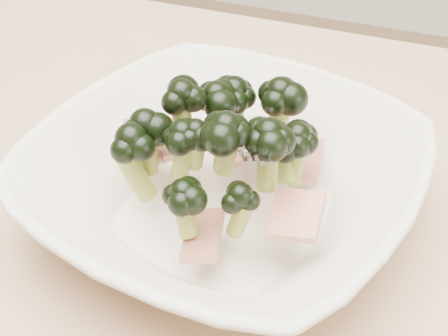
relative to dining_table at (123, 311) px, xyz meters
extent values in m
cube|color=tan|center=(0.00, 0.00, 0.08)|extent=(1.20, 0.80, 0.04)
imported|color=beige|center=(0.08, 0.05, 0.13)|extent=(0.34, 0.34, 0.07)
cylinder|color=olive|center=(0.05, 0.03, 0.17)|extent=(0.02, 0.02, 0.04)
ellipsoid|color=black|center=(0.05, 0.03, 0.19)|extent=(0.03, 0.03, 0.03)
cylinder|color=olive|center=(0.04, 0.07, 0.16)|extent=(0.02, 0.02, 0.05)
ellipsoid|color=black|center=(0.04, 0.07, 0.19)|extent=(0.04, 0.04, 0.03)
cylinder|color=olive|center=(0.07, -0.01, 0.15)|extent=(0.02, 0.02, 0.04)
ellipsoid|color=black|center=(0.07, -0.01, 0.17)|extent=(0.03, 0.03, 0.03)
cylinder|color=olive|center=(0.02, 0.02, 0.15)|extent=(0.03, 0.03, 0.06)
ellipsoid|color=black|center=(0.02, 0.02, 0.18)|extent=(0.04, 0.04, 0.03)
cylinder|color=olive|center=(0.06, 0.11, 0.15)|extent=(0.02, 0.02, 0.04)
ellipsoid|color=black|center=(0.06, 0.11, 0.18)|extent=(0.04, 0.04, 0.03)
cylinder|color=olive|center=(0.06, 0.03, 0.17)|extent=(0.02, 0.02, 0.03)
ellipsoid|color=black|center=(0.06, 0.03, 0.19)|extent=(0.03, 0.03, 0.02)
cylinder|color=olive|center=(0.13, 0.06, 0.16)|extent=(0.02, 0.02, 0.04)
ellipsoid|color=black|center=(0.13, 0.06, 0.18)|extent=(0.03, 0.03, 0.03)
cylinder|color=olive|center=(0.02, 0.04, 0.16)|extent=(0.02, 0.02, 0.04)
ellipsoid|color=black|center=(0.02, 0.04, 0.18)|extent=(0.04, 0.04, 0.03)
cylinder|color=olive|center=(0.11, 0.00, 0.15)|extent=(0.02, 0.01, 0.04)
ellipsoid|color=black|center=(0.11, 0.00, 0.17)|extent=(0.03, 0.03, 0.02)
cylinder|color=olive|center=(0.05, 0.09, 0.16)|extent=(0.02, 0.02, 0.04)
ellipsoid|color=black|center=(0.05, 0.09, 0.18)|extent=(0.04, 0.04, 0.03)
cylinder|color=olive|center=(0.13, 0.07, 0.15)|extent=(0.02, 0.02, 0.04)
ellipsoid|color=black|center=(0.13, 0.07, 0.17)|extent=(0.03, 0.03, 0.02)
cylinder|color=olive|center=(0.09, 0.03, 0.18)|extent=(0.02, 0.02, 0.04)
ellipsoid|color=black|center=(0.09, 0.03, 0.20)|extent=(0.04, 0.04, 0.03)
cylinder|color=olive|center=(0.12, 0.06, 0.16)|extent=(0.02, 0.02, 0.03)
ellipsoid|color=black|center=(0.12, 0.06, 0.18)|extent=(0.03, 0.03, 0.03)
cylinder|color=olive|center=(0.11, 0.04, 0.17)|extent=(0.02, 0.03, 0.04)
ellipsoid|color=black|center=(0.11, 0.04, 0.19)|extent=(0.04, 0.04, 0.03)
cylinder|color=olive|center=(0.10, 0.11, 0.15)|extent=(0.02, 0.02, 0.05)
ellipsoid|color=black|center=(0.10, 0.11, 0.18)|extent=(0.04, 0.04, 0.03)
cube|color=maroon|center=(0.13, 0.10, 0.13)|extent=(0.03, 0.06, 0.01)
cube|color=maroon|center=(0.00, 0.06, 0.15)|extent=(0.05, 0.06, 0.01)
cube|color=maroon|center=(0.08, -0.01, 0.13)|extent=(0.04, 0.05, 0.01)
cube|color=maroon|center=(0.03, 0.07, 0.15)|extent=(0.05, 0.05, 0.01)
cube|color=maroon|center=(0.14, 0.01, 0.15)|extent=(0.04, 0.04, 0.02)
cube|color=maroon|center=(0.10, 0.10, 0.13)|extent=(0.03, 0.04, 0.02)
cube|color=maroon|center=(0.08, 0.08, 0.15)|extent=(0.05, 0.06, 0.02)
camera|label=1|loc=(0.20, -0.29, 0.44)|focal=50.00mm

